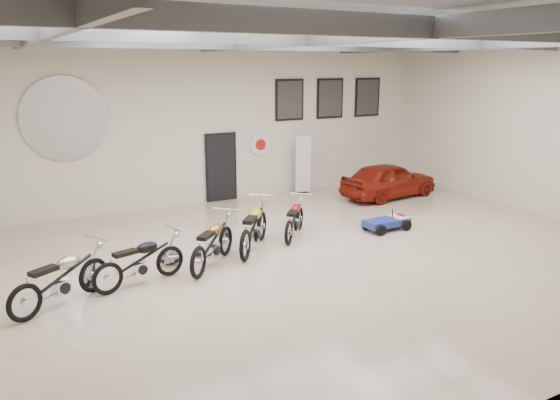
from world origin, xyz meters
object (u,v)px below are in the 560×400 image
banner_stand (303,165)px  motorcycle_red (294,218)px  motorcycle_black (140,260)px  motorcycle_silver (60,278)px  motorcycle_yellow (254,226)px  vintage_car (389,180)px  motorcycle_gold (212,242)px  go_kart (390,219)px

banner_stand → motorcycle_red: bearing=-114.1°
motorcycle_black → motorcycle_silver: bearing=175.6°
motorcycle_black → motorcycle_red: (4.21, 1.18, -0.02)m
banner_stand → motorcycle_black: 8.61m
motorcycle_yellow → motorcycle_red: motorcycle_yellow is taller
motorcycle_red → vintage_car: 5.30m
motorcycle_gold → motorcycle_red: (2.58, 0.91, -0.06)m
motorcycle_gold → go_kart: (5.11, 0.25, -0.26)m
motorcycle_silver → motorcycle_yellow: bearing=-16.1°
go_kart → motorcycle_gold: bearing=-178.8°
banner_stand → motorcycle_red: 4.81m
banner_stand → motorcycle_yellow: 5.93m
motorcycle_black → motorcycle_gold: size_ratio=0.94×
motorcycle_gold → vintage_car: 8.03m
motorcycle_yellow → motorcycle_gold: bearing=153.6°
banner_stand → motorcycle_yellow: (-4.00, -4.36, -0.39)m
banner_stand → motorcycle_red: (-2.67, -3.97, -0.48)m
motorcycle_silver → motorcycle_red: motorcycle_silver is taller
motorcycle_silver → vintage_car: (10.55, 3.62, 0.04)m
motorcycle_black → motorcycle_yellow: 2.99m
motorcycle_silver → go_kart: 8.28m
motorcycle_silver → vintage_car: bearing=-10.9°
vintage_car → banner_stand: bearing=44.7°
go_kart → motorcycle_red: bearing=163.7°
motorcycle_black → motorcycle_red: bearing=0.6°
motorcycle_silver → vintage_car: size_ratio=0.61×
motorcycle_yellow → vintage_car: (6.17, 2.55, 0.01)m
banner_stand → motorcycle_gold: bearing=-127.2°
motorcycle_gold → motorcycle_red: bearing=-24.9°
banner_stand → motorcycle_silver: size_ratio=0.94×
motorcycle_gold → go_kart: size_ratio=1.35×
motorcycle_gold → motorcycle_yellow: motorcycle_yellow is taller
motorcycle_red → vintage_car: vintage_car is taller
vintage_car → go_kart: bearing=135.3°
motorcycle_black → go_kart: motorcycle_black is taller
banner_stand → motorcycle_red: size_ratio=1.03×
motorcycle_yellow → vintage_car: size_ratio=0.65×
motorcycle_red → banner_stand: bearing=8.7°
motorcycle_gold → motorcycle_red: 2.73m
motorcycle_silver → motorcycle_yellow: (4.37, 1.07, 0.04)m
motorcycle_black → banner_stand: bearing=21.7°
motorcycle_silver → go_kart: motorcycle_silver is taller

